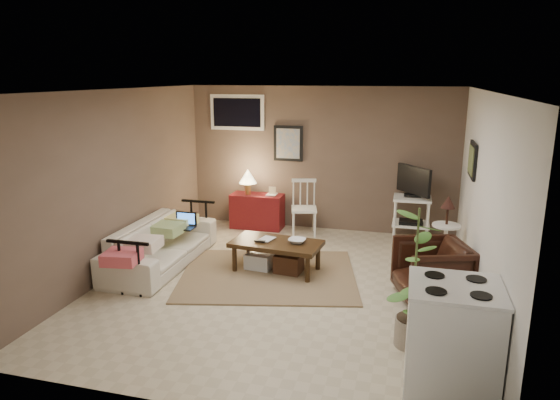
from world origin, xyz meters
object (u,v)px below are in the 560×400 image
(stove, at_px, (452,339))
(spindle_chair, at_px, (304,209))
(coffee_table, at_px, (276,254))
(red_console, at_px, (256,208))
(tv_stand, at_px, (412,202))
(side_table, at_px, (447,223))
(armchair, at_px, (432,269))
(sofa, at_px, (161,237))
(potted_plant, at_px, (415,273))

(stove, bearing_deg, spindle_chair, 118.13)
(coffee_table, bearing_deg, spindle_chair, 89.52)
(coffee_table, xyz_separation_m, spindle_chair, (0.01, 1.71, 0.17))
(red_console, distance_m, tv_stand, 2.59)
(stove, bearing_deg, side_table, 87.84)
(armchair, bearing_deg, spindle_chair, -155.23)
(red_console, bearing_deg, side_table, -19.48)
(tv_stand, bearing_deg, stove, -84.88)
(coffee_table, relative_size, stove, 1.29)
(sofa, height_order, red_console, red_console)
(spindle_chair, relative_size, stove, 0.94)
(tv_stand, bearing_deg, sofa, -150.03)
(spindle_chair, height_order, tv_stand, tv_stand)
(red_console, bearing_deg, stove, -53.70)
(tv_stand, relative_size, armchair, 1.55)
(tv_stand, relative_size, potted_plant, 0.86)
(coffee_table, xyz_separation_m, stove, (2.08, -2.15, 0.23))
(tv_stand, distance_m, side_table, 1.09)
(tv_stand, bearing_deg, coffee_table, -134.68)
(armchair, bearing_deg, red_console, -146.51)
(stove, bearing_deg, tv_stand, 95.12)
(sofa, xyz_separation_m, potted_plant, (3.37, -1.32, 0.35))
(red_console, relative_size, side_table, 1.02)
(red_console, bearing_deg, potted_plant, -51.71)
(side_table, distance_m, potted_plant, 2.28)
(spindle_chair, distance_m, stove, 4.38)
(coffee_table, relative_size, armchair, 1.59)
(armchair, bearing_deg, tv_stand, 168.20)
(sofa, relative_size, spindle_chair, 2.28)
(red_console, xyz_separation_m, potted_plant, (2.62, -3.32, 0.40))
(side_table, bearing_deg, armchair, -100.41)
(tv_stand, height_order, armchair, tv_stand)
(armchair, relative_size, potted_plant, 0.55)
(red_console, distance_m, spindle_chair, 0.87)
(coffee_table, height_order, red_console, red_console)
(potted_plant, bearing_deg, sofa, 158.66)
(armchair, xyz_separation_m, potted_plant, (-0.21, -1.11, 0.36))
(stove, bearing_deg, potted_plant, 114.78)
(sofa, bearing_deg, side_table, -76.25)
(armchair, distance_m, stove, 1.78)
(sofa, distance_m, armchair, 3.58)
(side_table, bearing_deg, tv_stand, 114.87)
(coffee_table, distance_m, potted_plant, 2.36)
(armchair, bearing_deg, coffee_table, -119.25)
(red_console, xyz_separation_m, stove, (2.93, -3.99, 0.12))
(potted_plant, xyz_separation_m, stove, (0.31, -0.67, -0.27))
(spindle_chair, relative_size, side_table, 0.89)
(tv_stand, relative_size, stove, 1.26)
(spindle_chair, xyz_separation_m, stove, (2.07, -3.86, 0.05))
(sofa, height_order, spindle_chair, spindle_chair)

